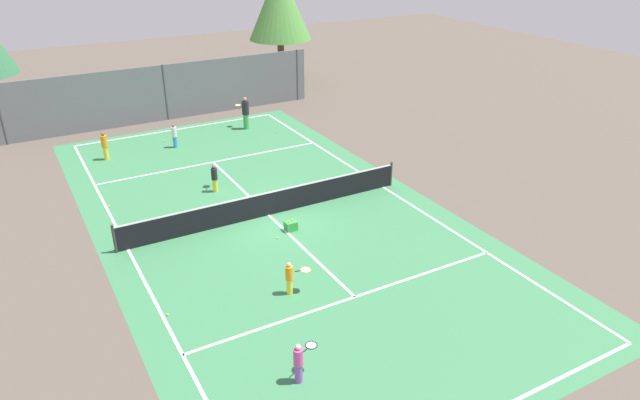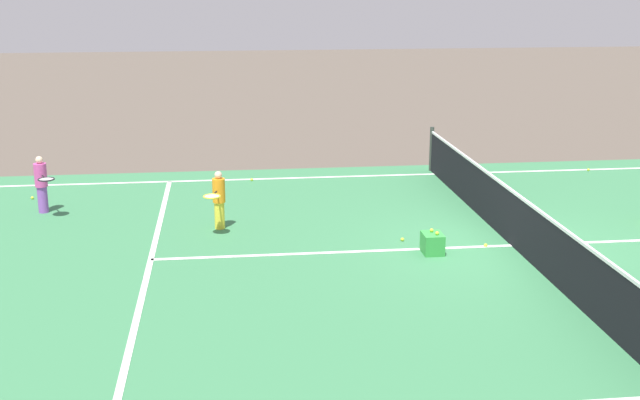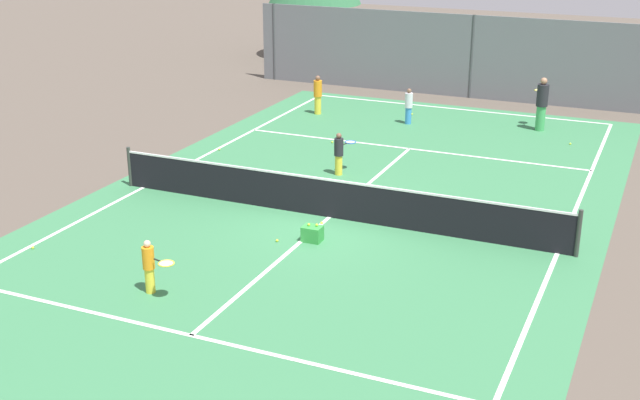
# 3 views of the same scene
# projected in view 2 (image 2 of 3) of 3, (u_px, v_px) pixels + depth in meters

# --- Properties ---
(ground_plane) EXTENTS (80.00, 80.00, 0.00)m
(ground_plane) POSITION_uv_depth(u_px,v_px,m) (512.00, 246.00, 14.68)
(ground_plane) COLOR brown
(court_surface) EXTENTS (13.00, 25.00, 0.01)m
(court_surface) POSITION_uv_depth(u_px,v_px,m) (512.00, 246.00, 14.68)
(court_surface) COLOR #387A4C
(court_surface) RESTS_ON ground_plane
(tennis_net) EXTENTS (11.90, 0.10, 1.10)m
(tennis_net) POSITION_uv_depth(u_px,v_px,m) (514.00, 219.00, 14.54)
(tennis_net) COLOR #333833
(tennis_net) RESTS_ON ground_plane
(player_2) EXTENTS (0.83, 0.44, 1.13)m
(player_2) POSITION_uv_depth(u_px,v_px,m) (219.00, 199.00, 15.49)
(player_2) COLOR yellow
(player_2) RESTS_ON ground_plane
(player_3) EXTENTS (0.83, 0.55, 1.18)m
(player_3) POSITION_uv_depth(u_px,v_px,m) (42.00, 184.00, 16.56)
(player_3) COLOR purple
(player_3) RESTS_ON ground_plane
(ball_crate) EXTENTS (0.44, 0.35, 0.43)m
(ball_crate) POSITION_uv_depth(u_px,v_px,m) (432.00, 243.00, 14.24)
(ball_crate) COLOR green
(ball_crate) RESTS_ON ground_plane
(tennis_ball_0) EXTENTS (0.07, 0.07, 0.07)m
(tennis_ball_0) POSITION_uv_depth(u_px,v_px,m) (32.00, 198.00, 17.71)
(tennis_ball_0) COLOR #CCE533
(tennis_ball_0) RESTS_ON ground_plane
(tennis_ball_1) EXTENTS (0.07, 0.07, 0.07)m
(tennis_ball_1) POSITION_uv_depth(u_px,v_px,m) (588.00, 170.00, 20.26)
(tennis_ball_1) COLOR #CCE533
(tennis_ball_1) RESTS_ON ground_plane
(tennis_ball_3) EXTENTS (0.07, 0.07, 0.07)m
(tennis_ball_3) POSITION_uv_depth(u_px,v_px,m) (486.00, 245.00, 14.61)
(tennis_ball_3) COLOR #CCE533
(tennis_ball_3) RESTS_ON ground_plane
(tennis_ball_4) EXTENTS (0.07, 0.07, 0.07)m
(tennis_ball_4) POSITION_uv_depth(u_px,v_px,m) (252.00, 180.00, 19.28)
(tennis_ball_4) COLOR #CCE533
(tennis_ball_4) RESTS_ON ground_plane
(tennis_ball_6) EXTENTS (0.07, 0.07, 0.07)m
(tennis_ball_6) POSITION_uv_depth(u_px,v_px,m) (402.00, 239.00, 14.93)
(tennis_ball_6) COLOR #CCE533
(tennis_ball_6) RESTS_ON ground_plane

